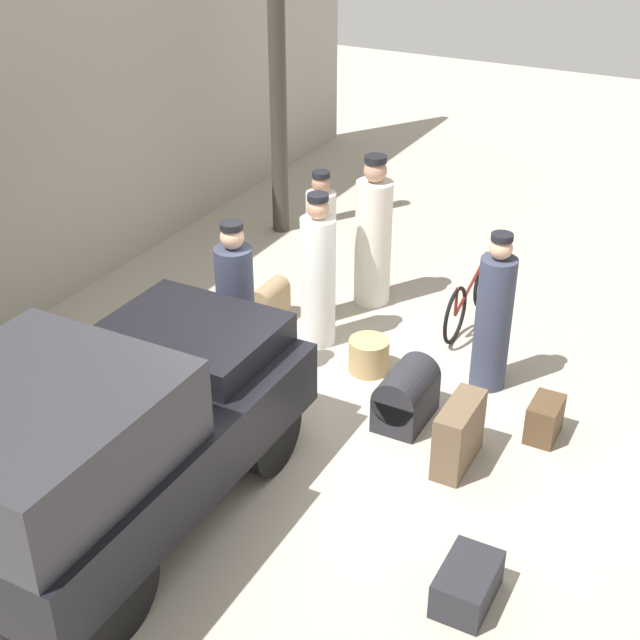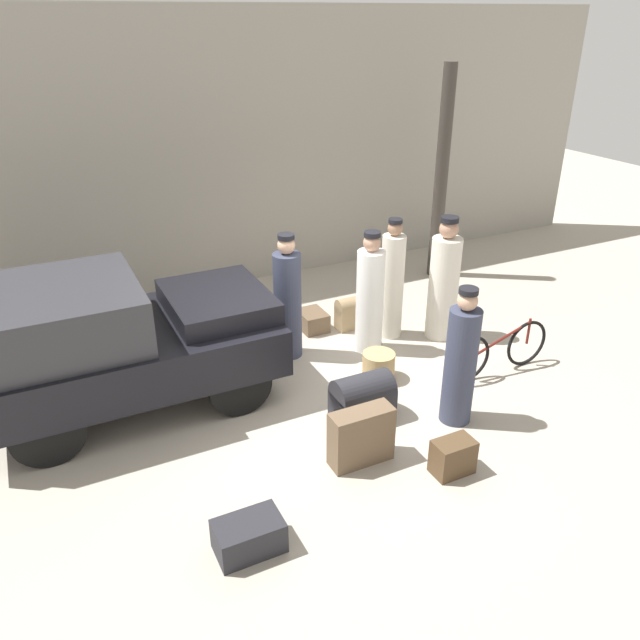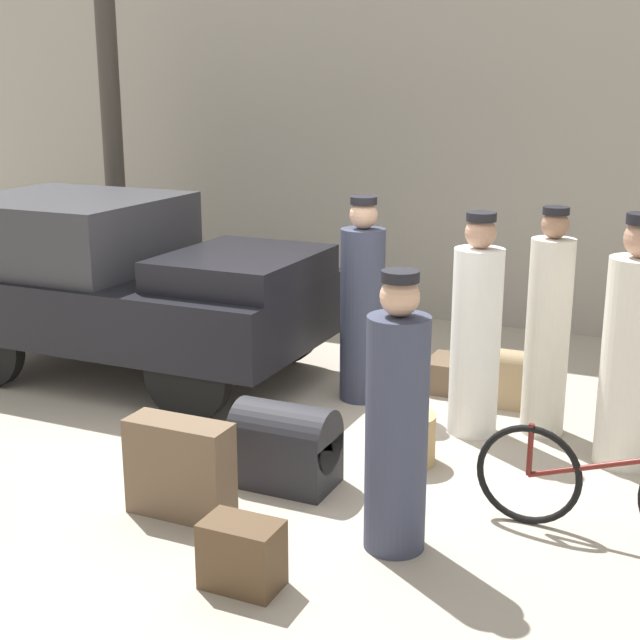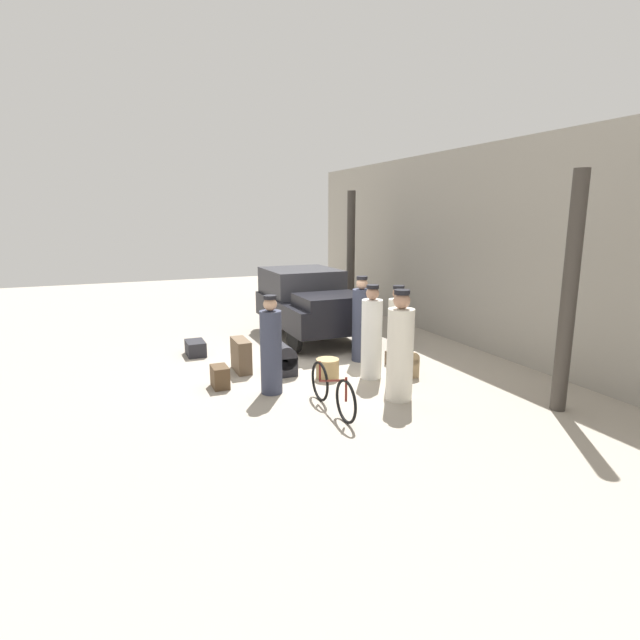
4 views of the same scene
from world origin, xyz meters
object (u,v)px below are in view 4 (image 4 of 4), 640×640
Objects in this scene: porter_standing_middle at (400,351)px; suitcase_black_upright at (241,355)px; truck at (310,301)px; conductor_in_dark_uniform at (372,336)px; porter_with_bicycle at (397,339)px; trunk_large_brown at (220,377)px; porter_carrying_trunk at (361,322)px; wicker_basket at (328,369)px; trunk_umber_medium at (400,359)px; trunk_barrel_dark at (281,359)px; porter_lifting_near_truck at (271,349)px; suitcase_small_leather at (196,348)px; bicycle at (332,390)px; trunk_wicker_pale at (406,362)px.

suitcase_black_upright is at bearing -141.01° from porter_standing_middle.
conductor_in_dark_uniform is (3.43, -0.13, -0.11)m from truck.
trunk_large_brown is at bearing -109.93° from porter_with_bicycle.
porter_carrying_trunk is at bearing 5.39° from truck.
wicker_basket is 1.69m from trunk_umber_medium.
trunk_barrel_dark is at bearing -132.64° from wicker_basket.
porter_standing_middle is 2.16m from porter_lifting_near_truck.
conductor_in_dark_uniform is 2.89× the size of suitcase_small_leather.
conductor_in_dark_uniform is 1.17m from porter_standing_middle.
porter_carrying_trunk is 3.18m from trunk_large_brown.
suitcase_black_upright reaches higher than suitcase_small_leather.
conductor_in_dark_uniform is 0.96× the size of porter_standing_middle.
suitcase_black_upright reaches higher than wicker_basket.
conductor_in_dark_uniform is at bearing -155.33° from porter_with_bicycle.
conductor_in_dark_uniform is (-1.20, 1.34, 0.47)m from bicycle.
bicycle is at bearing -17.69° from truck.
wicker_basket is 1.98m from trunk_large_brown.
trunk_umber_medium is 3.64m from trunk_large_brown.
wicker_basket is 1.43m from porter_with_bicycle.
bicycle is 2.69× the size of suitcase_small_leather.
porter_lifting_near_truck is (0.34, -1.20, 0.59)m from wicker_basket.
porter_standing_middle is (0.66, -0.35, 0.00)m from porter_with_bicycle.
porter_standing_middle is at bearing 56.43° from trunk_large_brown.
truck is at bearing 148.93° from porter_lifting_near_truck.
trunk_large_brown is (-0.62, -0.76, -0.58)m from porter_lifting_near_truck.
conductor_in_dark_uniform is at bearing -2.23° from truck.
trunk_wicker_pale reaches higher than trunk_umber_medium.
suitcase_black_upright is (-1.39, -0.18, -0.46)m from porter_lifting_near_truck.
bicycle is 4.31m from suitcase_small_leather.
conductor_in_dark_uniform is at bearing 44.30° from suitcase_small_leather.
wicker_basket is at bearing -15.94° from truck.
trunk_umber_medium is at bearing 116.31° from conductor_in_dark_uniform.
bicycle is at bearing -88.33° from porter_standing_middle.
conductor_in_dark_uniform is 1.96m from porter_lifting_near_truck.
porter_standing_middle is 4.23× the size of trunk_large_brown.
suitcase_black_upright is 0.98m from trunk_large_brown.
truck is at bearing -174.61° from porter_carrying_trunk.
trunk_wicker_pale is at bearing 88.39° from porter_lifting_near_truck.
porter_with_bicycle reaches higher than truck.
wicker_basket is (3.14, -0.90, -0.73)m from truck.
trunk_wicker_pale is (0.69, 3.42, 0.07)m from trunk_large_brown.
truck is 7.02× the size of trunk_umber_medium.
bicycle is 0.89× the size of porter_standing_middle.
trunk_wicker_pale reaches higher than trunk_large_brown.
truck is 4.06m from porter_lifting_near_truck.
suitcase_small_leather is at bearing -146.41° from porter_standing_middle.
porter_standing_middle is (1.46, 0.65, 0.65)m from wicker_basket.
bicycle is (4.63, -1.48, -0.58)m from truck.
trunk_umber_medium is (-0.50, 2.88, -0.64)m from porter_lifting_near_truck.
trunk_large_brown is at bearing 1.45° from suitcase_small_leather.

